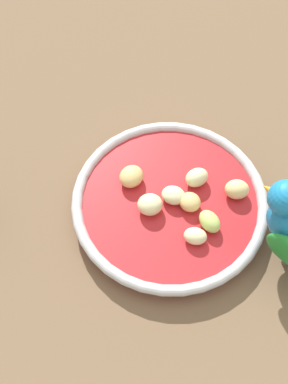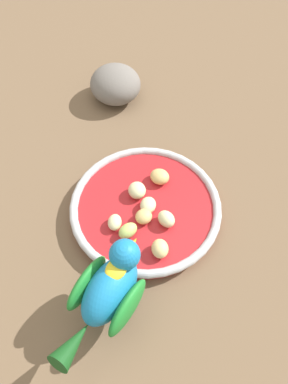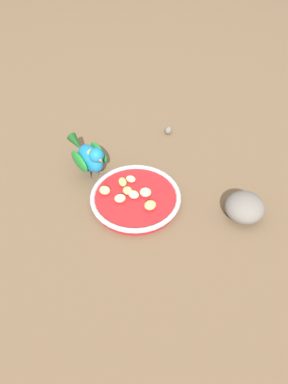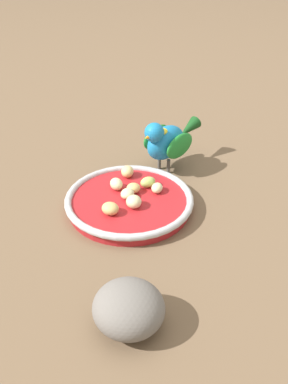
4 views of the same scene
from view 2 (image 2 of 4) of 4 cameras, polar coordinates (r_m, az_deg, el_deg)
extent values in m
plane|color=brown|center=(0.59, 1.20, -3.89)|extent=(4.00, 4.00, 0.00)
cylinder|color=#AD1E23|center=(0.59, 0.49, -2.38)|extent=(0.21, 0.21, 0.02)
torus|color=#B7BABF|center=(0.58, 0.50, -1.87)|extent=(0.23, 0.23, 0.01)
ellipsoid|color=#B2CC66|center=(0.54, -2.11, -5.94)|extent=(0.02, 0.03, 0.02)
ellipsoid|color=beige|center=(0.58, -1.03, 0.25)|extent=(0.04, 0.04, 0.02)
ellipsoid|color=tan|center=(0.56, 0.01, -3.69)|extent=(0.03, 0.03, 0.02)
ellipsoid|color=beige|center=(0.56, -4.33, -4.47)|extent=(0.03, 0.03, 0.02)
ellipsoid|color=beige|center=(0.55, 3.17, -4.11)|extent=(0.03, 0.03, 0.02)
ellipsoid|color=tan|center=(0.60, 2.33, 2.27)|extent=(0.04, 0.03, 0.02)
ellipsoid|color=#E5C67F|center=(0.53, 2.36, -8.32)|extent=(0.04, 0.04, 0.02)
ellipsoid|color=beige|center=(0.57, 0.80, -1.76)|extent=(0.03, 0.04, 0.02)
cylinder|color=#59544C|center=(0.53, -5.48, -14.90)|extent=(0.01, 0.01, 0.03)
cylinder|color=#59544C|center=(0.52, -3.22, -16.22)|extent=(0.01, 0.01, 0.03)
ellipsoid|color=#197AB7|center=(0.48, -5.02, -14.16)|extent=(0.07, 0.10, 0.06)
ellipsoid|color=#1E7F2D|center=(0.48, -8.40, -13.07)|extent=(0.03, 0.08, 0.05)
ellipsoid|color=#1E7F2D|center=(0.47, -2.43, -16.58)|extent=(0.03, 0.08, 0.05)
cone|color=#144719|center=(0.46, -10.34, -21.08)|extent=(0.04, 0.06, 0.04)
sphere|color=#197AB7|center=(0.46, -2.86, -9.18)|extent=(0.04, 0.04, 0.04)
cone|color=orange|center=(0.46, -1.66, -7.62)|extent=(0.02, 0.02, 0.01)
ellipsoid|color=yellow|center=(0.45, -4.12, -11.26)|extent=(0.03, 0.04, 0.01)
ellipsoid|color=slate|center=(0.74, -4.23, 15.55)|extent=(0.10, 0.10, 0.06)
camera|label=1|loc=(0.41, -61.57, 38.95)|focal=47.33mm
camera|label=3|loc=(0.76, 69.31, 42.87)|focal=31.77mm
camera|label=4|loc=(0.96, -14.26, 52.41)|focal=42.47mm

